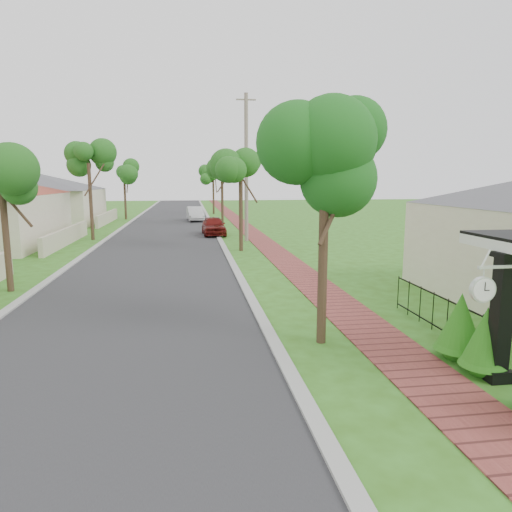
{
  "coord_description": "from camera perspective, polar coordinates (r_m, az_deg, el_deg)",
  "views": [
    {
      "loc": [
        -1.26,
        -8.58,
        3.83
      ],
      "look_at": [
        0.76,
        5.24,
        1.5
      ],
      "focal_mm": 32.0,
      "sensor_mm": 36.0,
      "label": 1
    }
  ],
  "objects": [
    {
      "name": "kerb_right",
      "position": [
        28.89,
        -4.44,
        1.82
      ],
      "size": [
        0.3,
        120.0,
        0.1
      ],
      "primitive_type": "cube",
      "color": "#9E9E99",
      "rests_on": "ground"
    },
    {
      "name": "street_trees",
      "position": [
        35.46,
        -11.1,
        10.43
      ],
      "size": [
        10.7,
        37.65,
        5.89
      ],
      "color": "#382619",
      "rests_on": "ground"
    },
    {
      "name": "ground",
      "position": [
        9.48,
        0.04,
        -14.36
      ],
      "size": [
        160.0,
        160.0,
        0.0
      ],
      "primitive_type": "plane",
      "color": "#336117",
      "rests_on": "ground"
    },
    {
      "name": "road",
      "position": [
        28.88,
        -11.69,
        1.65
      ],
      "size": [
        7.0,
        120.0,
        0.02
      ],
      "primitive_type": "cube",
      "color": "#28282B",
      "rests_on": "ground"
    },
    {
      "name": "station_clock",
      "position": [
        9.01,
        26.57,
        -3.58
      ],
      "size": [
        0.89,
        0.13,
        0.66
      ],
      "color": "silver",
      "rests_on": "ground"
    },
    {
      "name": "sidewalk",
      "position": [
        29.18,
        0.66,
        1.92
      ],
      "size": [
        1.5,
        120.0,
        0.03
      ],
      "primitive_type": "cube",
      "color": "brown",
      "rests_on": "ground"
    },
    {
      "name": "far_house_grey",
      "position": [
        44.75,
        -26.32,
        6.59
      ],
      "size": [
        15.56,
        15.56,
        4.6
      ],
      "color": "beige",
      "rests_on": "ground"
    },
    {
      "name": "near_tree",
      "position": [
        10.53,
        8.65,
        11.44
      ],
      "size": [
        2.06,
        2.06,
        5.29
      ],
      "color": "#382619",
      "rests_on": "ground"
    },
    {
      "name": "kerb_left",
      "position": [
        29.33,
        -18.82,
        1.45
      ],
      "size": [
        0.3,
        120.0,
        0.1
      ],
      "primitive_type": "cube",
      "color": "#9E9E99",
      "rests_on": "ground"
    },
    {
      "name": "parked_car_white",
      "position": [
        43.73,
        -7.61,
        5.23
      ],
      "size": [
        1.71,
        4.13,
        1.33
      ],
      "primitive_type": "imported",
      "rotation": [
        0.0,
        0.0,
        0.08
      ],
      "color": "silver",
      "rests_on": "ground"
    },
    {
      "name": "porch_post",
      "position": [
        9.92,
        28.23,
        -7.53
      ],
      "size": [
        0.48,
        0.48,
        2.52
      ],
      "color": "black",
      "rests_on": "ground"
    },
    {
      "name": "parked_car_red",
      "position": [
        32.21,
        -5.32,
        3.76
      ],
      "size": [
        1.68,
        3.88,
        1.3
      ],
      "primitive_type": "imported",
      "rotation": [
        0.0,
        0.0,
        0.04
      ],
      "color": "#60110E",
      "rests_on": "ground"
    },
    {
      "name": "picket_fence",
      "position": [
        11.06,
        26.38,
        -8.89
      ],
      "size": [
        0.03,
        8.02,
        1.0
      ],
      "color": "black",
      "rests_on": "ground"
    },
    {
      "name": "utility_pole",
      "position": [
        28.81,
        -1.22,
        10.96
      ],
      "size": [
        1.2,
        0.24,
        9.05
      ],
      "color": "gray",
      "rests_on": "ground"
    }
  ]
}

